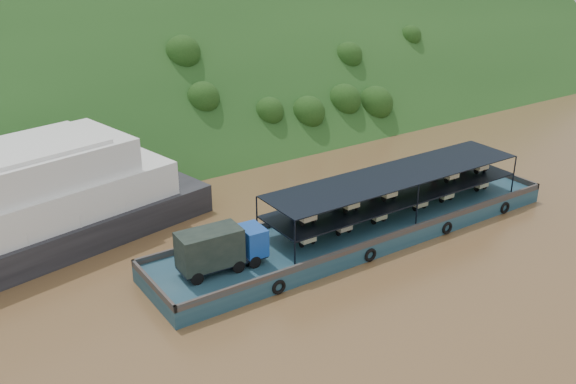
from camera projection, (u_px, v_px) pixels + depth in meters
ground at (330, 236)px, 50.97m from camera, size 160.00×160.00×0.00m
hillside at (152, 125)px, 78.48m from camera, size 140.00×39.60×39.60m
cargo_barge at (353, 227)px, 50.01m from camera, size 35.00×7.18×4.54m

